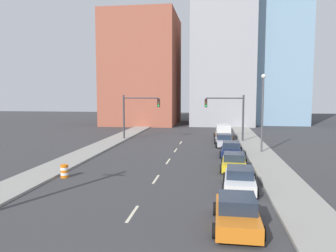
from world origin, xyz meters
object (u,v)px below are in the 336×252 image
(sedan_white, at_px, (240,179))
(street_lamp, at_px, (263,108))
(sedan_orange, at_px, (237,213))
(box_truck_brown, at_px, (223,132))
(traffic_signal_left, at_px, (135,110))
(traffic_signal_right, at_px, (231,111))
(sedan_navy, at_px, (231,149))
(sedan_silver, at_px, (224,141))
(sedan_yellow, at_px, (234,162))
(traffic_barrel, at_px, (64,171))

(sedan_white, bearing_deg, street_lamp, 79.72)
(street_lamp, xyz_separation_m, sedan_white, (-3.21, -13.32, -4.05))
(street_lamp, distance_m, sedan_orange, 20.25)
(street_lamp, height_order, box_truck_brown, street_lamp)
(traffic_signal_left, distance_m, box_truck_brown, 12.29)
(street_lamp, bearing_deg, sedan_white, -103.57)
(sedan_white, bearing_deg, traffic_signal_right, 91.92)
(sedan_navy, bearing_deg, sedan_orange, -88.73)
(sedan_navy, relative_size, sedan_silver, 0.97)
(street_lamp, distance_m, box_truck_brown, 11.56)
(traffic_signal_left, relative_size, sedan_white, 1.26)
(sedan_silver, bearing_deg, sedan_white, -91.56)
(box_truck_brown, bearing_deg, traffic_signal_left, -169.98)
(street_lamp, xyz_separation_m, sedan_navy, (-3.18, -1.97, -4.05))
(sedan_silver, distance_m, box_truck_brown, 6.03)
(sedan_orange, height_order, sedan_silver, sedan_orange)
(sedan_orange, bearing_deg, street_lamp, 79.75)
(sedan_white, xyz_separation_m, sedan_silver, (-0.47, 17.61, -0.01))
(traffic_signal_right, bearing_deg, sedan_white, -91.37)
(sedan_white, relative_size, sedan_yellow, 1.10)
(traffic_signal_right, relative_size, sedan_navy, 1.36)
(sedan_white, distance_m, sedan_yellow, 5.35)
(sedan_orange, bearing_deg, traffic_barrel, 149.04)
(traffic_signal_left, xyz_separation_m, traffic_signal_right, (12.58, 0.00, 0.00))
(sedan_navy, distance_m, sedan_silver, 6.28)
(sedan_white, relative_size, sedan_navy, 1.08)
(sedan_silver, bearing_deg, sedan_orange, -93.41)
(traffic_signal_left, distance_m, sedan_orange, 29.85)
(street_lamp, bearing_deg, traffic_signal_left, 152.71)
(traffic_barrel, relative_size, sedan_orange, 0.22)
(traffic_signal_right, bearing_deg, sedan_silver, -105.25)
(traffic_barrel, relative_size, box_truck_brown, 0.18)
(street_lamp, bearing_deg, sedan_yellow, -112.21)
(traffic_signal_left, distance_m, traffic_barrel, 20.29)
(traffic_barrel, bearing_deg, sedan_orange, -31.80)
(sedan_orange, distance_m, sedan_navy, 17.51)
(traffic_signal_left, distance_m, sedan_white, 24.62)
(traffic_barrel, relative_size, sedan_navy, 0.22)
(sedan_yellow, bearing_deg, sedan_orange, -89.46)
(traffic_barrel, relative_size, sedan_yellow, 0.22)
(traffic_barrel, xyz_separation_m, box_truck_brown, (12.07, 22.41, 0.46))
(traffic_signal_right, bearing_deg, sedan_navy, -92.75)
(traffic_signal_left, relative_size, sedan_navy, 1.36)
(street_lamp, bearing_deg, traffic_barrel, -142.35)
(sedan_orange, distance_m, sedan_yellow, 11.51)
(traffic_barrel, height_order, box_truck_brown, box_truck_brown)
(street_lamp, relative_size, sedan_navy, 1.85)
(street_lamp, distance_m, sedan_silver, 6.96)
(sedan_orange, distance_m, sedan_silver, 23.76)
(traffic_signal_left, xyz_separation_m, sedan_navy, (12.11, -9.86, -3.27))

